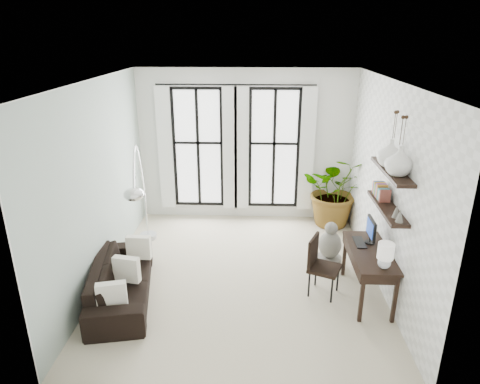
# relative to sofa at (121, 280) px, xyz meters

# --- Properties ---
(floor) EXTENTS (5.00, 5.00, 0.00)m
(floor) POSITION_rel_sofa_xyz_m (1.80, 0.70, -0.31)
(floor) COLOR beige
(floor) RESTS_ON ground
(ceiling) EXTENTS (5.00, 5.00, 0.00)m
(ceiling) POSITION_rel_sofa_xyz_m (1.80, 0.70, 2.89)
(ceiling) COLOR white
(ceiling) RESTS_ON wall_back
(wall_left) EXTENTS (0.00, 5.00, 5.00)m
(wall_left) POSITION_rel_sofa_xyz_m (-0.45, 0.70, 1.29)
(wall_left) COLOR #A2B4A9
(wall_left) RESTS_ON floor
(wall_right) EXTENTS (0.00, 5.00, 5.00)m
(wall_right) POSITION_rel_sofa_xyz_m (4.05, 0.70, 1.29)
(wall_right) COLOR white
(wall_right) RESTS_ON floor
(wall_back) EXTENTS (4.50, 0.00, 4.50)m
(wall_back) POSITION_rel_sofa_xyz_m (1.80, 3.20, 1.29)
(wall_back) COLOR white
(wall_back) RESTS_ON floor
(windows) EXTENTS (3.26, 0.13, 2.65)m
(windows) POSITION_rel_sofa_xyz_m (1.60, 3.13, 1.25)
(windows) COLOR white
(windows) RESTS_ON wall_back
(wall_shelves) EXTENTS (0.25, 1.30, 0.60)m
(wall_shelves) POSITION_rel_sofa_xyz_m (3.91, 0.21, 1.42)
(wall_shelves) COLOR black
(wall_shelves) RESTS_ON wall_right
(sofa) EXTENTS (1.19, 2.22, 0.61)m
(sofa) POSITION_rel_sofa_xyz_m (0.00, 0.00, 0.00)
(sofa) COLOR black
(sofa) RESTS_ON floor
(throw_pillows) EXTENTS (0.40, 1.52, 0.40)m
(throw_pillows) POSITION_rel_sofa_xyz_m (0.10, 0.00, 0.19)
(throw_pillows) COLOR white
(throw_pillows) RESTS_ON sofa
(plant) EXTENTS (1.45, 1.27, 1.56)m
(plant) POSITION_rel_sofa_xyz_m (3.70, 2.85, 0.47)
(plant) COLOR #2D7228
(plant) RESTS_ON floor
(desk) EXTENTS (0.57, 1.35, 1.19)m
(desk) POSITION_rel_sofa_xyz_m (3.75, 0.12, 0.43)
(desk) COLOR black
(desk) RESTS_ON floor
(desk_chair) EXTENTS (0.59, 0.59, 0.94)m
(desk_chair) POSITION_rel_sofa_xyz_m (3.03, 0.27, 0.23)
(desk_chair) COLOR black
(desk_chair) RESTS_ON floor
(arc_lamp) EXTENTS (0.71, 2.29, 2.20)m
(arc_lamp) POSITION_rel_sofa_xyz_m (0.10, 1.03, 1.41)
(arc_lamp) COLOR silver
(arc_lamp) RESTS_ON floor
(buddha) EXTENTS (0.44, 0.44, 0.80)m
(buddha) POSITION_rel_sofa_xyz_m (3.34, 1.17, 0.03)
(buddha) COLOR slate
(buddha) RESTS_ON floor
(vase_a) EXTENTS (0.37, 0.37, 0.38)m
(vase_a) POSITION_rel_sofa_xyz_m (3.91, -0.08, 1.96)
(vase_a) COLOR white
(vase_a) RESTS_ON shelf_upper
(vase_b) EXTENTS (0.37, 0.37, 0.38)m
(vase_b) POSITION_rel_sofa_xyz_m (3.91, 0.32, 1.96)
(vase_b) COLOR white
(vase_b) RESTS_ON shelf_upper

